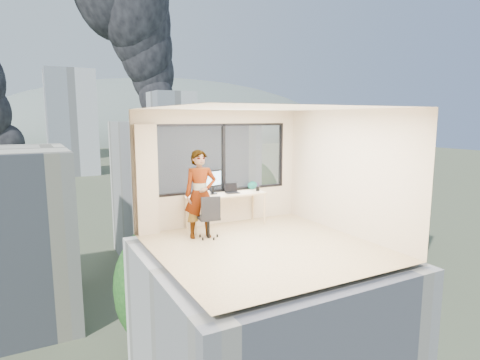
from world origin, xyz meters
TOP-DOWN VIEW (x-y plane):
  - floor at (0.00, 0.00)m, footprint 4.00×4.00m
  - ceiling at (0.00, 0.00)m, footprint 4.00×4.00m
  - wall_front at (0.00, -2.00)m, footprint 4.00×0.01m
  - wall_left at (-2.00, 0.00)m, footprint 0.01×4.00m
  - wall_right at (2.00, 0.00)m, footprint 0.01×4.00m
  - window_wall at (0.05, 2.00)m, footprint 3.30×0.16m
  - curtain at (-1.72, 1.88)m, footprint 0.45×0.14m
  - desk at (0.00, 1.66)m, footprint 1.80×0.60m
  - chair at (-0.72, 1.02)m, footprint 0.52×0.52m
  - person at (-0.82, 1.16)m, footprint 0.73×0.55m
  - monitor at (-0.27, 1.80)m, footprint 0.54×0.28m
  - game_console at (-0.49, 1.88)m, footprint 0.33×0.29m
  - laptop at (0.16, 1.67)m, footprint 0.33×0.35m
  - cellphone at (0.21, 1.58)m, footprint 0.12×0.09m
  - pen_cup at (0.80, 1.63)m, footprint 0.11×0.11m
  - handbag at (0.80, 1.88)m, footprint 0.27×0.19m
  - exterior_ground at (0.00, 120.00)m, footprint 400.00×400.00m
  - near_bldg_b at (12.00, 38.00)m, footprint 14.00×13.00m
  - near_bldg_c at (30.00, 28.00)m, footprint 12.00×10.00m
  - far_tower_b at (8.00, 120.00)m, footprint 13.00×13.00m
  - far_tower_c at (45.00, 140.00)m, footprint 15.00×15.00m
  - hill_b at (100.00, 320.00)m, footprint 300.00×220.00m
  - tree_b at (4.00, 18.00)m, footprint 7.60×7.60m
  - tree_c at (22.00, 40.00)m, footprint 8.40×8.40m
  - smoke_plume_b at (55.00, 170.00)m, footprint 30.00×18.00m

SIDE VIEW (x-z plane):
  - exterior_ground at x=0.00m, z-range -14.02..-13.98m
  - hill_b at x=100.00m, z-range -62.00..34.00m
  - tree_b at x=4.00m, z-range -14.00..-5.00m
  - near_bldg_c at x=30.00m, z-range -14.00..-4.00m
  - tree_c at x=22.00m, z-range -14.00..-4.00m
  - near_bldg_b at x=12.00m, z-range -14.00..2.00m
  - far_tower_c at x=45.00m, z-range -14.00..12.00m
  - floor at x=0.00m, z-range -0.01..0.01m
  - desk at x=0.00m, z-range 0.00..0.75m
  - chair at x=-0.72m, z-range 0.00..0.91m
  - cellphone at x=0.21m, z-range 0.75..0.76m
  - game_console at x=-0.49m, z-range 0.75..0.82m
  - pen_cup at x=0.80m, z-range 0.75..0.86m
  - handbag at x=0.80m, z-range 0.75..0.94m
  - laptop at x=0.16m, z-range 0.75..0.94m
  - person at x=-0.82m, z-range 0.00..1.79m
  - far_tower_b at x=8.00m, z-range -14.00..16.00m
  - monitor at x=-0.27m, z-range 0.75..1.29m
  - curtain at x=-1.72m, z-range 0.00..2.30m
  - wall_front at x=0.00m, z-range 0.00..2.60m
  - wall_left at x=-2.00m, z-range 0.00..2.60m
  - wall_right at x=2.00m, z-range 0.00..2.60m
  - window_wall at x=0.05m, z-range 0.75..2.30m
  - ceiling at x=0.00m, z-range 2.60..2.60m
  - smoke_plume_b at x=55.00m, z-range -8.00..62.00m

